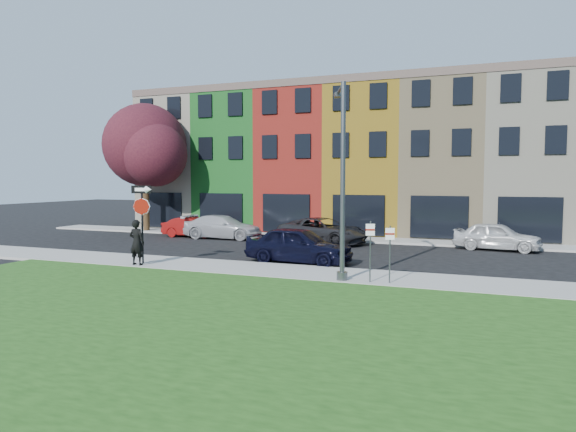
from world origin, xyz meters
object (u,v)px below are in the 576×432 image
at_px(stop_sign, 142,209).
at_px(street_lamp, 342,181).
at_px(sedan_near, 299,245).
at_px(man, 137,242).

distance_m(stop_sign, street_lamp, 9.09).
xyz_separation_m(sedan_near, street_lamp, (2.92, -3.38, 2.91)).
bearing_deg(street_lamp, man, 159.64).
bearing_deg(man, stop_sign, -96.01).
xyz_separation_m(man, street_lamp, (9.04, 0.21, 2.65)).
distance_m(man, sedan_near, 7.10).
bearing_deg(sedan_near, man, 125.52).
distance_m(stop_sign, man, 1.48).
bearing_deg(stop_sign, man, -94.59).
bearing_deg(stop_sign, street_lamp, 0.69).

